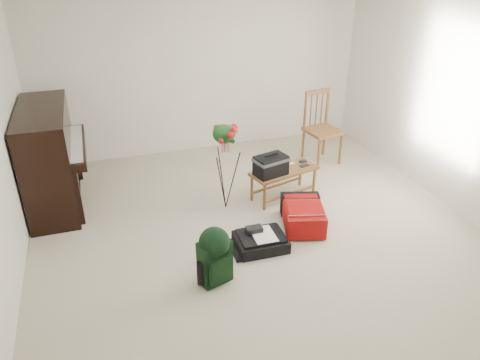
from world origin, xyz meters
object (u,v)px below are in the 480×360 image
object	(u,v)px
piano	(51,160)
flower_stand	(225,167)
red_suitcase	(301,213)
bench	(273,166)
dining_chair	(322,129)
green_backpack	(215,253)
black_duffel	(261,241)

from	to	relation	value
piano	flower_stand	xyz separation A→B (m)	(2.00, -0.77, -0.03)
red_suitcase	bench	bearing A→B (deg)	114.92
dining_chair	green_backpack	distance (m)	3.15
piano	dining_chair	world-z (taller)	piano
piano	dining_chair	bearing A→B (deg)	1.76
red_suitcase	black_duffel	world-z (taller)	red_suitcase
black_duffel	flower_stand	size ratio (longest dim) A/B	0.47
red_suitcase	black_duffel	bearing A→B (deg)	-138.74
bench	red_suitcase	size ratio (longest dim) A/B	1.24
red_suitcase	piano	bearing A→B (deg)	168.43
bench	dining_chair	size ratio (longest dim) A/B	0.89
piano	black_duffel	xyz separation A→B (m)	(2.12, -1.70, -0.52)
piano	bench	bearing A→B (deg)	-16.07
black_duffel	flower_stand	xyz separation A→B (m)	(-0.12, 0.94, 0.48)
red_suitcase	black_duffel	xyz separation A→B (m)	(-0.61, -0.29, -0.07)
piano	bench	distance (m)	2.74
red_suitcase	flower_stand	distance (m)	1.06
bench	dining_chair	distance (m)	1.41
piano	red_suitcase	world-z (taller)	piano
black_duffel	bench	bearing A→B (deg)	62.80
bench	green_backpack	xyz separation A→B (m)	(-1.13, -1.34, -0.14)
piano	green_backpack	world-z (taller)	piano
piano	red_suitcase	size ratio (longest dim) A/B	1.97
piano	black_duffel	distance (m)	2.77
bench	red_suitcase	distance (m)	0.74
piano	bench	world-z (taller)	piano
red_suitcase	flower_stand	size ratio (longest dim) A/B	0.66
red_suitcase	black_duffel	distance (m)	0.68
flower_stand	bench	bearing A→B (deg)	18.88
piano	dining_chair	distance (m)	3.74
piano	red_suitcase	bearing A→B (deg)	-27.25
bench	dining_chair	world-z (taller)	dining_chair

